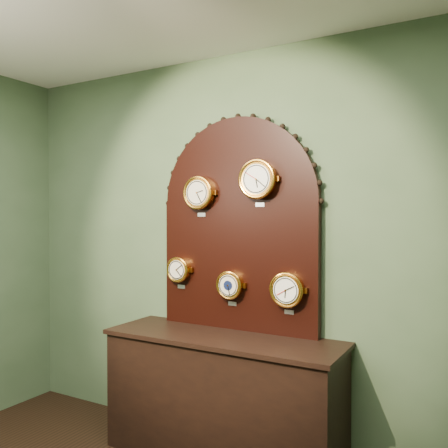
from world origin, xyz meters
The scene contains 8 objects.
wall_back centered at (0.00, 2.50, 1.40)m, with size 4.00×4.00×0.00m, color #486042.
shop_counter centered at (0.00, 2.23, 0.40)m, with size 1.60×0.50×0.80m, color black.
display_board centered at (0.00, 2.45, 1.63)m, with size 1.26×0.06×1.53m.
roman_clock centered at (-0.28, 2.38, 1.80)m, with size 0.24×0.08×0.29m.
arabic_clock centered at (0.19, 2.38, 1.88)m, with size 0.27×0.08×0.32m.
hygrometer centered at (-0.46, 2.38, 1.23)m, with size 0.19×0.08×0.24m.
barometer centered at (-0.03, 2.38, 1.15)m, with size 0.20×0.08×0.25m.
tide_clock centered at (0.40, 2.38, 1.15)m, with size 0.24×0.08×0.29m.
Camera 1 is at (1.58, -0.54, 1.65)m, focal length 38.28 mm.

